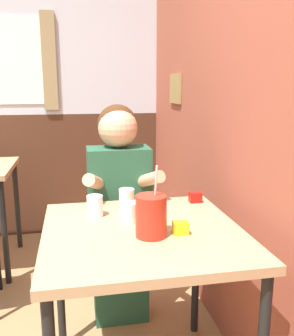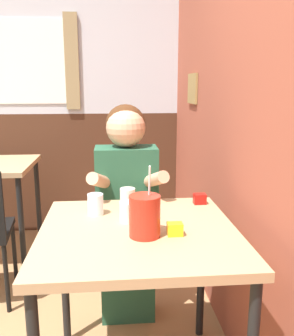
% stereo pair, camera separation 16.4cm
% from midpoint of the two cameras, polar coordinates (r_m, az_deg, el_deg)
% --- Properties ---
extents(brick_wall_right, '(0.08, 4.39, 2.70)m').
position_cam_midpoint_polar(brick_wall_right, '(2.34, 6.60, 12.41)').
color(brick_wall_right, '#9E4C38').
rests_on(brick_wall_right, ground_plane).
extents(back_wall, '(5.22, 0.09, 2.70)m').
position_cam_midpoint_polar(back_wall, '(3.49, -18.89, 11.93)').
color(back_wall, silver).
rests_on(back_wall, ground_plane).
extents(main_table, '(0.80, 0.81, 0.78)m').
position_cam_midpoint_polar(main_table, '(1.58, -3.70, -12.14)').
color(main_table, tan).
rests_on(main_table, ground_plane).
extents(person_seated, '(0.42, 0.41, 1.25)m').
position_cam_midpoint_polar(person_seated, '(2.12, -6.47, -6.31)').
color(person_seated, '#235138').
rests_on(person_seated, ground_plane).
extents(cocktail_pitcher, '(0.12, 0.12, 0.28)m').
position_cam_midpoint_polar(cocktail_pitcher, '(1.45, -2.64, -7.37)').
color(cocktail_pitcher, '#B22819').
rests_on(cocktail_pitcher, main_table).
extents(glass_near_pitcher, '(0.07, 0.07, 0.10)m').
position_cam_midpoint_polar(glass_near_pitcher, '(1.70, -10.72, -5.76)').
color(glass_near_pitcher, silver).
rests_on(glass_near_pitcher, main_table).
extents(glass_center, '(0.07, 0.07, 0.09)m').
position_cam_midpoint_polar(glass_center, '(1.61, -5.62, -6.80)').
color(glass_center, silver).
rests_on(glass_center, main_table).
extents(glass_far_side, '(0.07, 0.07, 0.11)m').
position_cam_midpoint_polar(glass_far_side, '(1.72, -5.85, -5.06)').
color(glass_far_side, silver).
rests_on(glass_far_side, main_table).
extents(condiment_ketchup, '(0.06, 0.04, 0.05)m').
position_cam_midpoint_polar(condiment_ketchup, '(1.88, 4.90, -4.52)').
color(condiment_ketchup, '#B7140F').
rests_on(condiment_ketchup, main_table).
extents(condiment_mustard, '(0.06, 0.04, 0.05)m').
position_cam_midpoint_polar(condiment_mustard, '(1.49, 1.96, -9.18)').
color(condiment_mustard, yellow).
rests_on(condiment_mustard, main_table).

